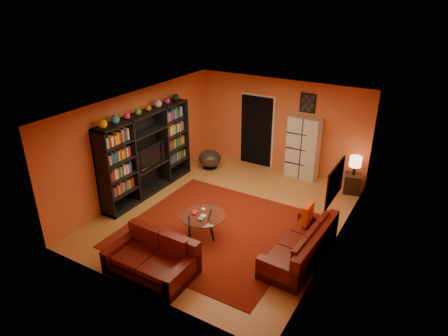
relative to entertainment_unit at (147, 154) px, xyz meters
The scene contains 20 objects.
floor 2.51m from the entertainment_unit, ahead, with size 6.00×6.00×0.00m, color #9A632F.
ceiling 2.75m from the entertainment_unit, ahead, with size 6.00×6.00×0.00m, color white.
wall_back 3.77m from the entertainment_unit, 52.83° to the left, with size 6.00×6.00×0.00m, color #CA572C.
wall_front 3.77m from the entertainment_unit, 52.83° to the right, with size 6.00×6.00×0.00m, color #CA572C.
wall_left 0.34m from the entertainment_unit, behind, with size 6.00×6.00×0.00m, color #CA572C.
wall_right 4.78m from the entertainment_unit, ahead, with size 6.00×6.00×0.00m, color #CA572C.
rug 2.69m from the entertainment_unit, 16.42° to the right, with size 3.60×3.60×0.01m, color #541209.
doorway 3.35m from the entertainment_unit, 61.98° to the left, with size 0.95×0.10×2.04m, color black.
wall_art_right 4.80m from the entertainment_unit, ahead, with size 0.03×1.00×0.70m, color black.
wall_art_back 4.36m from the entertainment_unit, 44.57° to the left, with size 0.42×0.03×0.52m, color black.
entertainment_unit is the anchor object (origin of this frame).
tv 0.08m from the entertainment_unit, 41.78° to the right, with size 0.13×1.01×0.58m, color black.
sofa 4.53m from the entertainment_unit, ahead, with size 0.93×2.06×0.85m.
loveseat 3.31m from the entertainment_unit, 48.53° to the right, with size 1.61×0.97×0.85m.
throw_pillow 4.25m from the entertainment_unit, ahead, with size 0.12×0.42×0.42m, color #ED501A.
coffee_table 2.56m from the entertainment_unit, 23.15° to the right, with size 0.96×0.96×0.48m.
storage_cabinet 4.16m from the entertainment_unit, 42.39° to the left, with size 0.86×0.38×1.72m, color #BBB8AD.
bowl_chair 2.21m from the entertainment_unit, 74.04° to the left, with size 0.66×0.66×0.54m.
side_table 5.26m from the entertainment_unit, 29.65° to the left, with size 0.40×0.40×0.50m, color black.
table_lamp 5.21m from the entertainment_unit, 29.65° to the left, with size 0.30×0.30×0.49m.
Camera 1 is at (4.01, -6.94, 4.90)m, focal length 32.00 mm.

